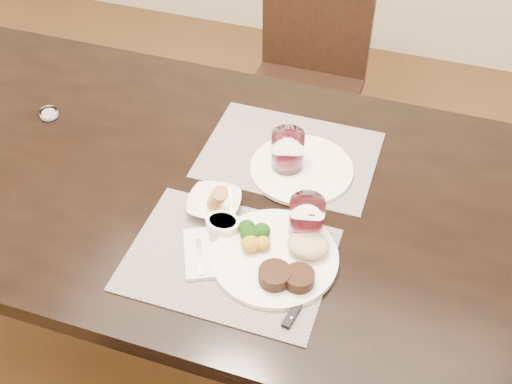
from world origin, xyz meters
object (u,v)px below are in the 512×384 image
(dinner_plate, at_px, (280,256))
(far_plate, at_px, (302,169))
(chair_far, at_px, (307,71))
(steak_knife, at_px, (297,302))
(cracker_bowl, at_px, (214,203))
(wine_glass_near, at_px, (306,221))

(dinner_plate, bearing_deg, far_plate, 99.62)
(chair_far, bearing_deg, steak_knife, -76.43)
(steak_knife, height_order, far_plate, same)
(dinner_plate, bearing_deg, steak_knife, -52.08)
(dinner_plate, bearing_deg, cracker_bowl, 154.66)
(dinner_plate, distance_m, cracker_bowl, 0.23)
(chair_far, xyz_separation_m, steak_knife, (0.30, -1.23, 0.26))
(dinner_plate, relative_size, cracker_bowl, 2.02)
(chair_far, relative_size, cracker_bowl, 6.20)
(steak_knife, bearing_deg, dinner_plate, 134.63)
(steak_knife, relative_size, cracker_bowl, 1.47)
(cracker_bowl, bearing_deg, steak_knife, -37.69)
(chair_far, xyz_separation_m, wine_glass_near, (0.26, -1.04, 0.30))
(dinner_plate, relative_size, wine_glass_near, 2.58)
(cracker_bowl, relative_size, wine_glass_near, 1.28)
(wine_glass_near, bearing_deg, steak_knife, -79.60)
(chair_far, distance_m, dinner_plate, 1.19)
(dinner_plate, bearing_deg, wine_glass_near, 72.72)
(wine_glass_near, bearing_deg, chair_far, 104.15)
(far_plate, bearing_deg, cracker_bowl, -129.59)
(wine_glass_near, bearing_deg, cracker_bowl, 175.91)
(cracker_bowl, bearing_deg, dinner_plate, -28.46)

